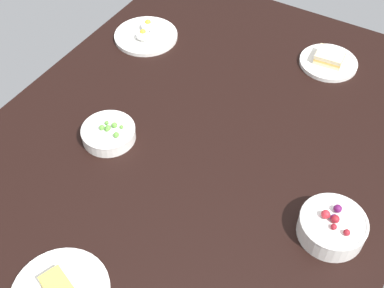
{
  "coord_description": "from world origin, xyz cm",
  "views": [
    {
      "loc": [
        -78.59,
        -46.46,
        107.19
      ],
      "look_at": [
        0.0,
        0.0,
        6.0
      ],
      "focal_mm": 46.79,
      "sensor_mm": 36.0,
      "label": 1
    }
  ],
  "objects_px": {
    "plate_sandwich": "(329,61)",
    "bowl_berries": "(332,226)",
    "plate_eggs": "(146,35)",
    "bowl_peas": "(109,133)"
  },
  "relations": [
    {
      "from": "bowl_berries",
      "to": "plate_eggs",
      "type": "xyz_separation_m",
      "value": [
        0.43,
        0.82,
        -0.02
      ]
    },
    {
      "from": "plate_eggs",
      "to": "bowl_berries",
      "type": "bearing_deg",
      "value": -117.5
    },
    {
      "from": "plate_sandwich",
      "to": "plate_eggs",
      "type": "height_order",
      "value": "plate_eggs"
    },
    {
      "from": "bowl_berries",
      "to": "plate_eggs",
      "type": "distance_m",
      "value": 0.92
    },
    {
      "from": "plate_sandwich",
      "to": "bowl_peas",
      "type": "height_order",
      "value": "bowl_peas"
    },
    {
      "from": "bowl_berries",
      "to": "plate_sandwich",
      "type": "bearing_deg",
      "value": 20.56
    },
    {
      "from": "plate_eggs",
      "to": "bowl_peas",
      "type": "xyz_separation_m",
      "value": [
        -0.44,
        -0.18,
        0.01
      ]
    },
    {
      "from": "plate_sandwich",
      "to": "bowl_berries",
      "type": "height_order",
      "value": "bowl_berries"
    },
    {
      "from": "bowl_peas",
      "to": "plate_eggs",
      "type": "bearing_deg",
      "value": 21.66
    },
    {
      "from": "plate_sandwich",
      "to": "bowl_peas",
      "type": "distance_m",
      "value": 0.75
    }
  ]
}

